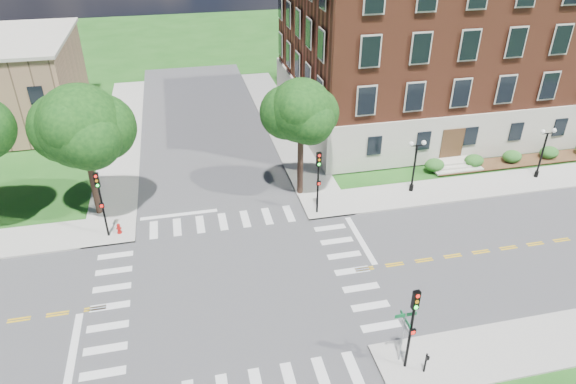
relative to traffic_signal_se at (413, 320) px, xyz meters
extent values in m
plane|color=#1A4E16|center=(-7.31, 7.67, -3.19)|extent=(160.00, 160.00, 0.00)
cube|color=#3D3D3F|center=(-7.31, 7.67, -3.18)|extent=(90.00, 12.00, 0.01)
cube|color=#3D3D3F|center=(-7.31, 7.67, -3.18)|extent=(12.00, 90.00, 0.01)
cube|color=#9E9B93|center=(15.69, 15.42, -3.13)|extent=(34.00, 3.50, 0.12)
cube|color=#9E9B93|center=(0.44, 30.67, -3.13)|extent=(3.50, 34.00, 0.12)
cube|color=#9E9B93|center=(-15.06, 30.67, -3.13)|extent=(3.50, 34.00, 0.12)
cube|color=silver|center=(1.49, 10.67, -3.19)|extent=(0.40, 5.50, 0.00)
cube|color=#BCB7A6|center=(16.69, 29.67, -0.97)|extent=(30.00, 20.00, 4.20)
cube|color=brown|center=(16.69, 29.67, 7.03)|extent=(29.55, 19.70, 11.80)
cube|color=#472D19|center=(12.69, 19.63, -1.37)|extent=(2.00, 0.10, 2.80)
cylinder|color=black|center=(-15.93, 17.92, -1.11)|extent=(0.44, 0.44, 3.92)
sphere|color=#0E3410|center=(-15.93, 17.92, 3.68)|extent=(5.66, 5.66, 5.66)
cylinder|color=black|center=(-1.03, 17.51, -0.86)|extent=(0.44, 0.44, 4.42)
sphere|color=#0E3410|center=(-1.03, 17.51, 3.66)|extent=(4.61, 4.61, 4.61)
cylinder|color=black|center=(0.00, 0.02, -1.17)|extent=(0.14, 0.14, 3.80)
cube|color=black|center=(0.00, 0.02, 1.23)|extent=(0.34, 0.24, 1.00)
cylinder|color=red|center=(0.00, -0.11, 1.56)|extent=(0.18, 0.06, 0.18)
cylinder|color=orange|center=(0.00, -0.11, 1.23)|extent=(0.18, 0.06, 0.18)
cylinder|color=#19E533|center=(0.00, -0.11, 0.90)|extent=(0.18, 0.06, 0.18)
cube|color=black|center=(0.00, -0.16, -0.57)|extent=(0.31, 0.14, 0.30)
cylinder|color=black|center=(-0.50, 14.48, -1.17)|extent=(0.14, 0.14, 3.80)
cube|color=black|center=(-0.50, 14.48, 1.23)|extent=(0.36, 0.29, 1.00)
cylinder|color=red|center=(-0.50, 14.35, 1.56)|extent=(0.19, 0.09, 0.18)
cylinder|color=orange|center=(-0.50, 14.35, 1.23)|extent=(0.19, 0.09, 0.18)
cylinder|color=#19E533|center=(-0.50, 14.35, 0.90)|extent=(0.19, 0.09, 0.18)
cube|color=black|center=(-0.50, 14.30, -0.57)|extent=(0.32, 0.19, 0.30)
cylinder|color=black|center=(-15.08, 14.74, -1.17)|extent=(0.14, 0.14, 3.80)
cube|color=black|center=(-15.08, 14.74, 1.23)|extent=(0.33, 0.23, 1.00)
cylinder|color=red|center=(-15.08, 14.61, 1.56)|extent=(0.18, 0.06, 0.18)
cylinder|color=orange|center=(-15.08, 14.61, 1.23)|extent=(0.18, 0.06, 0.18)
cylinder|color=#19E533|center=(-15.08, 14.61, 0.90)|extent=(0.18, 0.06, 0.18)
cube|color=black|center=(-15.08, 14.56, -0.57)|extent=(0.31, 0.13, 0.30)
cylinder|color=black|center=(7.48, 15.86, -2.82)|extent=(0.32, 0.32, 0.50)
cylinder|color=black|center=(7.48, 15.86, -1.17)|extent=(0.16, 0.16, 3.80)
cube|color=black|center=(7.48, 15.86, 0.78)|extent=(1.00, 0.06, 0.06)
sphere|color=white|center=(6.98, 15.86, 0.98)|extent=(0.36, 0.36, 0.36)
sphere|color=white|center=(7.98, 15.86, 0.98)|extent=(0.36, 0.36, 0.36)
cylinder|color=black|center=(18.38, 15.71, -2.82)|extent=(0.32, 0.32, 0.50)
cylinder|color=black|center=(18.38, 15.71, -1.17)|extent=(0.16, 0.16, 3.80)
cube|color=black|center=(18.38, 15.71, 0.78)|extent=(1.00, 0.06, 0.06)
sphere|color=white|center=(17.88, 15.71, 0.98)|extent=(0.36, 0.36, 0.36)
sphere|color=white|center=(18.88, 15.71, 0.98)|extent=(0.36, 0.36, 0.36)
cylinder|color=gray|center=(-0.13, 0.45, -1.52)|extent=(0.07, 0.07, 3.10)
cube|color=#0D6831|center=(-0.13, 0.45, -0.07)|extent=(1.10, 0.03, 0.20)
cube|color=#0D6831|center=(-0.13, 0.45, -0.32)|extent=(0.03, 1.10, 0.20)
cube|color=silver|center=(-0.08, 0.45, -0.77)|extent=(0.03, 0.75, 0.25)
cylinder|color=black|center=(0.77, -0.50, -2.47)|extent=(0.10, 0.10, 1.20)
cube|color=black|center=(0.77, -0.62, -2.02)|extent=(0.14, 0.08, 0.22)
cylinder|color=#A8100C|center=(-14.37, 14.87, -3.02)|extent=(0.32, 0.32, 0.10)
cylinder|color=#A8100C|center=(-14.37, 14.87, -2.77)|extent=(0.22, 0.22, 0.60)
sphere|color=#A8100C|center=(-14.37, 14.87, -2.44)|extent=(0.24, 0.24, 0.24)
cylinder|color=#A8100C|center=(-14.37, 14.87, -2.69)|extent=(0.35, 0.12, 0.12)
cylinder|color=#A8100C|center=(-14.37, 14.87, -2.69)|extent=(0.12, 0.35, 0.12)
camera|label=1|loc=(-9.41, -15.70, 17.13)|focal=32.00mm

